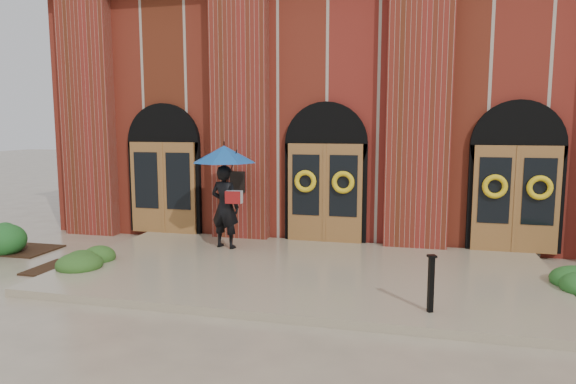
% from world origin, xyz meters
% --- Properties ---
extents(ground, '(90.00, 90.00, 0.00)m').
position_xyz_m(ground, '(0.00, 0.00, 0.00)').
color(ground, tan).
rests_on(ground, ground).
extents(landing, '(10.00, 5.30, 0.15)m').
position_xyz_m(landing, '(0.00, 0.15, 0.07)').
color(landing, gray).
rests_on(landing, ground).
extents(church_building, '(16.20, 12.53, 7.00)m').
position_xyz_m(church_building, '(0.00, 8.78, 3.50)').
color(church_building, maroon).
rests_on(church_building, ground).
extents(man_with_umbrella, '(1.84, 1.84, 2.48)m').
position_xyz_m(man_with_umbrella, '(-2.22, 1.47, 1.89)').
color(man_with_umbrella, black).
rests_on(man_with_umbrella, landing).
extents(metal_post, '(0.17, 0.17, 0.93)m').
position_xyz_m(metal_post, '(2.51, -1.82, 0.64)').
color(metal_post, black).
rests_on(metal_post, landing).
extents(hedge_front_left, '(1.26, 1.08, 0.44)m').
position_xyz_m(hedge_front_left, '(-5.10, -0.71, 0.22)').
color(hedge_front_left, '#294F1B').
rests_on(hedge_front_left, ground).
extents(hedge_front_right, '(1.29, 1.11, 0.46)m').
position_xyz_m(hedge_front_right, '(5.10, 0.00, 0.23)').
color(hedge_front_right, '#225920').
rests_on(hedge_front_right, ground).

